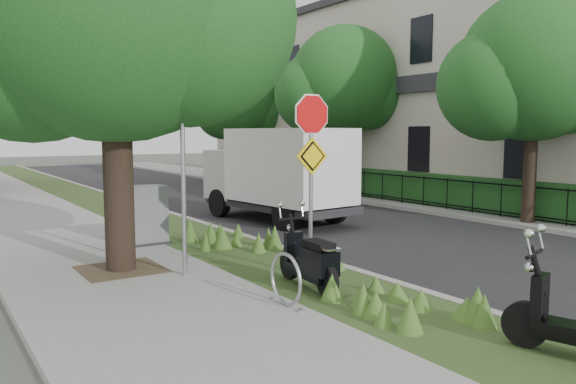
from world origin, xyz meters
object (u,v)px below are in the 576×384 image
object	(u,v)px
sign_assembly	(312,147)
box_truck	(279,170)
utility_cabinet	(146,216)
scooter_far	(313,266)

from	to	relation	value
sign_assembly	box_truck	distance (m)	6.82
box_truck	utility_cabinet	world-z (taller)	box_truck
box_truck	utility_cabinet	distance (m)	4.94
sign_assembly	utility_cabinet	xyz separation A→B (m)	(-1.40, 4.29, -1.59)
box_truck	sign_assembly	bearing A→B (deg)	-118.01
box_truck	utility_cabinet	size ratio (longest dim) A/B	4.08
utility_cabinet	sign_assembly	bearing A→B (deg)	-71.93
box_truck	scooter_far	bearing A→B (deg)	-118.71
sign_assembly	box_truck	size ratio (longest dim) A/B	0.61
sign_assembly	scooter_far	bearing A→B (deg)	-123.89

